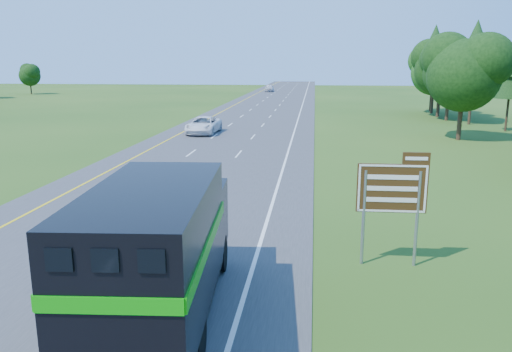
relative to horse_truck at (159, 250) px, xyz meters
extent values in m
cube|color=#38383A|center=(-3.58, 46.06, -2.09)|extent=(15.00, 260.00, 0.04)
cube|color=yellow|center=(-9.08, 46.06, -2.06)|extent=(0.15, 260.00, 0.01)
cube|color=white|center=(1.92, 46.06, -2.06)|extent=(0.15, 260.00, 0.01)
cylinder|color=black|center=(-1.41, 3.44, -1.47)|extent=(0.47, 1.22, 1.20)
cylinder|color=black|center=(0.87, 3.61, -1.47)|extent=(0.47, 1.22, 1.20)
cylinder|color=black|center=(-1.01, -1.76, -1.47)|extent=(0.47, 1.22, 1.20)
cylinder|color=black|center=(1.27, -1.59, -1.47)|extent=(0.47, 1.22, 1.20)
cube|color=black|center=(0.00, 0.06, -1.34)|extent=(3.26, 8.87, 0.30)
cube|color=black|center=(-0.26, 3.42, -0.16)|extent=(2.80, 2.15, 2.06)
cube|color=black|center=(-0.34, 4.41, 0.39)|extent=(2.39, 0.25, 0.65)
cube|color=black|center=(0.05, -0.70, 0.31)|extent=(3.19, 6.49, 2.99)
cube|color=#089708|center=(0.29, -3.86, 0.45)|extent=(2.71, 0.25, 0.33)
cube|color=#089708|center=(-1.32, -0.81, 0.45)|extent=(0.52, 6.29, 0.33)
cube|color=#089708|center=(1.43, -0.60, 0.45)|extent=(0.52, 6.29, 0.33)
cube|color=black|center=(-0.52, -3.93, 1.31)|extent=(0.49, 0.08, 0.43)
cube|color=black|center=(0.29, -3.86, 1.31)|extent=(0.49, 0.08, 0.43)
cube|color=black|center=(1.11, -3.80, 1.31)|extent=(0.49, 0.08, 0.43)
imported|color=white|center=(-6.82, 35.83, -1.26)|extent=(2.80, 5.88, 1.62)
imported|color=silver|center=(-6.87, 108.43, -1.25)|extent=(2.09, 4.89, 1.65)
cylinder|color=gray|center=(5.59, 4.80, -0.45)|extent=(0.11, 0.11, 3.31)
cylinder|color=gray|center=(7.35, 4.84, -0.45)|extent=(0.11, 0.11, 3.31)
cube|color=#3D230D|center=(6.47, 4.82, 0.59)|extent=(2.32, 0.12, 1.65)
cube|color=#3D230D|center=(7.19, 4.84, 1.62)|extent=(0.88, 0.09, 0.40)
cube|color=white|center=(6.47, 4.79, 0.59)|extent=(2.21, 0.06, 1.59)
cube|color=#FF3A0D|center=(6.28, 12.40, -1.50)|extent=(0.09, 0.04, 1.22)
cube|color=white|center=(6.28, 12.40, -1.16)|extent=(0.10, 0.06, 0.13)
camera|label=1|loc=(3.83, -11.61, 4.66)|focal=35.00mm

